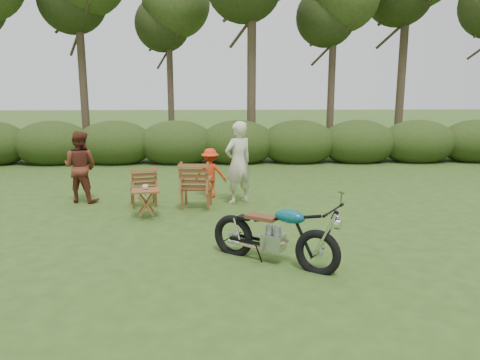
{
  "coord_description": "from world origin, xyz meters",
  "views": [
    {
      "loc": [
        -0.47,
        -6.25,
        2.57
      ],
      "look_at": [
        -0.18,
        1.77,
        0.9
      ],
      "focal_mm": 35.0,
      "sensor_mm": 36.0,
      "label": 1
    }
  ],
  "objects_px": {
    "motorcycle": "(273,262)",
    "lawn_chair_left": "(144,205)",
    "side_table": "(146,204)",
    "child": "(211,197)",
    "cup": "(145,187)",
    "adult_a": "(238,203)",
    "adult_b": "(83,202)",
    "lawn_chair_right": "(197,207)"
  },
  "relations": [
    {
      "from": "motorcycle",
      "to": "lawn_chair_left",
      "type": "distance_m",
      "value": 4.11
    },
    {
      "from": "side_table",
      "to": "child",
      "type": "distance_m",
      "value": 2.06
    },
    {
      "from": "cup",
      "to": "adult_a",
      "type": "bearing_deg",
      "value": 29.78
    },
    {
      "from": "lawn_chair_left",
      "to": "cup",
      "type": "xyz_separation_m",
      "value": [
        0.2,
        -0.9,
        0.61
      ]
    },
    {
      "from": "lawn_chair_left",
      "to": "adult_b",
      "type": "bearing_deg",
      "value": -30.73
    },
    {
      "from": "adult_b",
      "to": "lawn_chair_left",
      "type": "bearing_deg",
      "value": 178.26
    },
    {
      "from": "lawn_chair_left",
      "to": "adult_a",
      "type": "xyz_separation_m",
      "value": [
        2.02,
        0.14,
        0.0
      ]
    },
    {
      "from": "lawn_chair_right",
      "to": "adult_b",
      "type": "xyz_separation_m",
      "value": [
        -2.55,
        0.57,
        0.0
      ]
    },
    {
      "from": "side_table",
      "to": "adult_a",
      "type": "height_order",
      "value": "adult_a"
    },
    {
      "from": "lawn_chair_right",
      "to": "adult_a",
      "type": "xyz_separation_m",
      "value": [
        0.88,
        0.33,
        0.0
      ]
    },
    {
      "from": "side_table",
      "to": "adult_b",
      "type": "relative_size",
      "value": 0.36
    },
    {
      "from": "adult_b",
      "to": "cup",
      "type": "bearing_deg",
      "value": 154.82
    },
    {
      "from": "motorcycle",
      "to": "child",
      "type": "distance_m",
      "value": 4.15
    },
    {
      "from": "adult_b",
      "to": "lawn_chair_right",
      "type": "bearing_deg",
      "value": -179.03
    },
    {
      "from": "cup",
      "to": "adult_a",
      "type": "height_order",
      "value": "adult_a"
    },
    {
      "from": "lawn_chair_left",
      "to": "child",
      "type": "relative_size",
      "value": 0.76
    },
    {
      "from": "cup",
      "to": "child",
      "type": "xyz_separation_m",
      "value": [
        1.21,
        1.61,
        -0.61
      ]
    },
    {
      "from": "side_table",
      "to": "child",
      "type": "relative_size",
      "value": 0.5
    },
    {
      "from": "side_table",
      "to": "adult_a",
      "type": "bearing_deg",
      "value": 30.94
    },
    {
      "from": "motorcycle",
      "to": "adult_b",
      "type": "xyz_separation_m",
      "value": [
        -3.83,
        3.71,
        0.0
      ]
    },
    {
      "from": "motorcycle",
      "to": "lawn_chair_left",
      "type": "height_order",
      "value": "motorcycle"
    },
    {
      "from": "lawn_chair_right",
      "to": "cup",
      "type": "distance_m",
      "value": 1.33
    },
    {
      "from": "adult_a",
      "to": "motorcycle",
      "type": "bearing_deg",
      "value": 64.23
    },
    {
      "from": "motorcycle",
      "to": "lawn_chair_right",
      "type": "bearing_deg",
      "value": 145.84
    },
    {
      "from": "motorcycle",
      "to": "adult_a",
      "type": "xyz_separation_m",
      "value": [
        -0.4,
        3.47,
        0.0
      ]
    },
    {
      "from": "lawn_chair_right",
      "to": "lawn_chair_left",
      "type": "distance_m",
      "value": 1.16
    },
    {
      "from": "cup",
      "to": "adult_a",
      "type": "distance_m",
      "value": 2.19
    },
    {
      "from": "side_table",
      "to": "cup",
      "type": "distance_m",
      "value": 0.33
    },
    {
      "from": "motorcycle",
      "to": "adult_b",
      "type": "relative_size",
      "value": 1.23
    },
    {
      "from": "side_table",
      "to": "cup",
      "type": "height_order",
      "value": "cup"
    },
    {
      "from": "adult_a",
      "to": "child",
      "type": "distance_m",
      "value": 0.83
    },
    {
      "from": "cup",
      "to": "adult_a",
      "type": "xyz_separation_m",
      "value": [
        1.83,
        1.05,
        -0.61
      ]
    },
    {
      "from": "child",
      "to": "motorcycle",
      "type": "bearing_deg",
      "value": 113.36
    },
    {
      "from": "motorcycle",
      "to": "cup",
      "type": "relative_size",
      "value": 16.98
    },
    {
      "from": "lawn_chair_right",
      "to": "adult_a",
      "type": "distance_m",
      "value": 0.94
    },
    {
      "from": "motorcycle",
      "to": "lawn_chair_left",
      "type": "relative_size",
      "value": 2.24
    },
    {
      "from": "cup",
      "to": "child",
      "type": "relative_size",
      "value": 0.1
    },
    {
      "from": "lawn_chair_left",
      "to": "adult_b",
      "type": "relative_size",
      "value": 0.55
    },
    {
      "from": "lawn_chair_right",
      "to": "side_table",
      "type": "xyz_separation_m",
      "value": [
        -0.93,
        -0.76,
        0.28
      ]
    },
    {
      "from": "motorcycle",
      "to": "child",
      "type": "relative_size",
      "value": 1.71
    },
    {
      "from": "adult_a",
      "to": "child",
      "type": "bearing_deg",
      "value": -74.65
    },
    {
      "from": "lawn_chair_left",
      "to": "side_table",
      "type": "distance_m",
      "value": 1.01
    }
  ]
}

